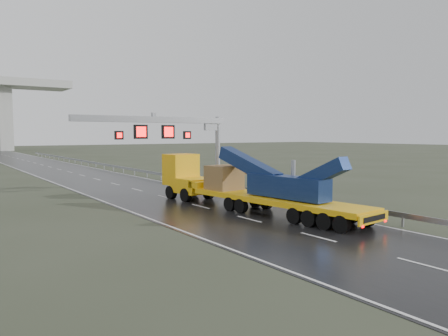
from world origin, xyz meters
TOP-DOWN VIEW (x-y plane):
  - ground at (0.00, 0.00)m, footprint 400.00×400.00m
  - road at (0.00, 40.00)m, footprint 11.00×200.00m
  - guardrail at (6.10, 30.00)m, footprint 0.20×140.00m
  - sign_gantry at (2.10, 17.99)m, footprint 14.90×1.20m
  - heavy_haul_truck at (1.93, 8.21)m, footprint 4.94×19.63m
  - exit_sign_pair at (8.73, 15.93)m, footprint 1.51×0.14m
  - striped_barrier at (6.00, 20.00)m, footprint 0.71×0.44m

SIDE VIEW (x-z plane):
  - ground at x=0.00m, z-range 0.00..0.00m
  - road at x=0.00m, z-range 0.00..0.02m
  - striped_barrier at x=6.00m, z-range 0.00..1.14m
  - guardrail at x=6.10m, z-range 0.00..1.40m
  - heavy_haul_truck at x=1.93m, z-range -0.51..4.06m
  - exit_sign_pair at x=8.73m, z-range 0.52..3.11m
  - sign_gantry at x=2.10m, z-range 1.90..9.33m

